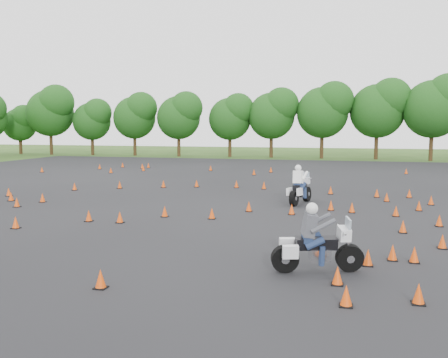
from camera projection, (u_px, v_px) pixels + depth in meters
The scene contains 6 objects.
ground at pixel (201, 215), 21.99m from camera, with size 140.00×140.00×0.00m, color #2D5119.
asphalt_pad at pixel (233, 197), 27.76m from camera, with size 62.00×62.00×0.00m, color black.
treeline at pixel (308, 120), 54.48m from camera, with size 86.87×31.97×10.33m.
traffic_cones at pixel (230, 194), 27.33m from camera, with size 36.06×32.87×0.45m.
rider_grey at pixel (317, 237), 13.38m from camera, with size 2.50×0.77×1.93m, color #484A51, non-canonical shape.
rider_white at pixel (301, 184), 25.15m from camera, with size 2.57×0.79×1.99m, color white, non-canonical shape.
Camera 1 is at (6.42, -20.75, 3.94)m, focal length 40.00 mm.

